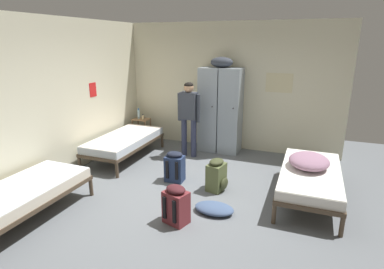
# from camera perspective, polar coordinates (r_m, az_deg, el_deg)

# --- Properties ---
(ground_plane) EXTENTS (8.20, 8.20, 0.00)m
(ground_plane) POSITION_cam_1_polar(r_m,az_deg,el_deg) (5.16, -1.05, -10.94)
(ground_plane) COLOR slate
(room_backdrop) EXTENTS (4.91, 5.18, 2.80)m
(room_backdrop) POSITION_cam_1_polar(r_m,az_deg,el_deg) (6.32, -7.20, 7.57)
(room_backdrop) COLOR beige
(room_backdrop) RESTS_ON ground_plane
(locker_bank) EXTENTS (0.90, 0.55, 2.07)m
(locker_bank) POSITION_cam_1_polar(r_m,az_deg,el_deg) (6.91, 5.22, 4.77)
(locker_bank) COLOR #8C99A3
(locker_bank) RESTS_ON ground_plane
(shelf_unit) EXTENTS (0.38, 0.30, 0.57)m
(shelf_unit) POSITION_cam_1_polar(r_m,az_deg,el_deg) (7.78, -9.17, 1.25)
(shelf_unit) COLOR #99704C
(shelf_unit) RESTS_ON ground_plane
(bed_left_rear) EXTENTS (0.90, 1.90, 0.49)m
(bed_left_rear) POSITION_cam_1_polar(r_m,az_deg,el_deg) (6.71, -12.24, -1.13)
(bed_left_rear) COLOR #473828
(bed_left_rear) RESTS_ON ground_plane
(bed_left_front) EXTENTS (0.90, 1.90, 0.49)m
(bed_left_front) POSITION_cam_1_polar(r_m,az_deg,el_deg) (4.94, -28.84, -9.58)
(bed_left_front) COLOR #473828
(bed_left_front) RESTS_ON ground_plane
(bed_right) EXTENTS (0.90, 1.90, 0.49)m
(bed_right) POSITION_cam_1_polar(r_m,az_deg,el_deg) (5.22, 20.80, -7.13)
(bed_right) COLOR #473828
(bed_right) RESTS_ON ground_plane
(bedding_heap) EXTENTS (0.61, 0.72, 0.21)m
(bedding_heap) POSITION_cam_1_polar(r_m,az_deg,el_deg) (5.22, 20.58, -4.54)
(bedding_heap) COLOR gray
(bedding_heap) RESTS_ON bed_right
(person_traveler) EXTENTS (0.50, 0.21, 1.59)m
(person_traveler) POSITION_cam_1_polar(r_m,az_deg,el_deg) (6.52, -0.59, 4.01)
(person_traveler) COLOR #2D334C
(person_traveler) RESTS_ON ground_plane
(water_bottle) EXTENTS (0.06, 0.06, 0.25)m
(water_bottle) POSITION_cam_1_polar(r_m,az_deg,el_deg) (7.75, -9.72, 3.76)
(water_bottle) COLOR #B2DBEA
(water_bottle) RESTS_ON shelf_unit
(lotion_bottle) EXTENTS (0.06, 0.06, 0.13)m
(lotion_bottle) POSITION_cam_1_polar(r_m,az_deg,el_deg) (7.64, -8.96, 3.15)
(lotion_bottle) COLOR beige
(lotion_bottle) RESTS_ON shelf_unit
(backpack_maroon) EXTENTS (0.38, 0.39, 0.55)m
(backpack_maroon) POSITION_cam_1_polar(r_m,az_deg,el_deg) (4.34, -2.84, -12.74)
(backpack_maroon) COLOR maroon
(backpack_maroon) RESTS_ON ground_plane
(backpack_navy) EXTENTS (0.33, 0.35, 0.55)m
(backpack_navy) POSITION_cam_1_polar(r_m,az_deg,el_deg) (5.55, -3.13, -5.93)
(backpack_navy) COLOR navy
(backpack_navy) RESTS_ON ground_plane
(backpack_olive) EXTENTS (0.37, 0.36, 0.55)m
(backpack_olive) POSITION_cam_1_polar(r_m,az_deg,el_deg) (5.22, 4.55, -7.47)
(backpack_olive) COLOR #566038
(backpack_olive) RESTS_ON ground_plane
(clothes_pile_denim) EXTENTS (0.58, 0.38, 0.13)m
(clothes_pile_denim) POSITION_cam_1_polar(r_m,az_deg,el_deg) (4.66, 4.08, -13.31)
(clothes_pile_denim) COLOR #42567A
(clothes_pile_denim) RESTS_ON ground_plane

